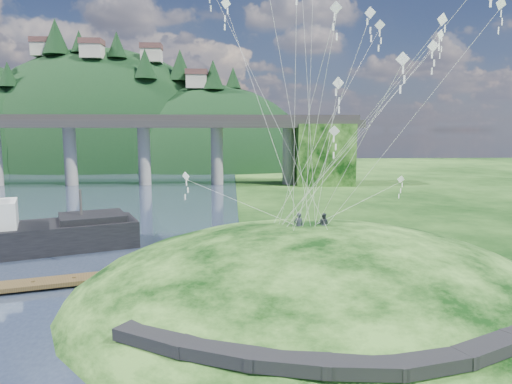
{
  "coord_description": "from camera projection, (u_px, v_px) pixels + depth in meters",
  "views": [
    {
      "loc": [
        2.15,
        -28.62,
        11.71
      ],
      "look_at": [
        4.0,
        6.0,
        7.0
      ],
      "focal_mm": 32.0,
      "sensor_mm": 36.0,
      "label": 1
    }
  ],
  "objects": [
    {
      "name": "kite_flyers",
      "position": [
        314.0,
        213.0,
        32.56
      ],
      "size": [
        2.74,
        1.12,
        1.9
      ],
      "color": "#272B34",
      "rests_on": "ground"
    },
    {
      "name": "bridge",
      "position": [
        96.0,
        140.0,
        96.4
      ],
      "size": [
        160.0,
        11.0,
        15.0
      ],
      "color": "#2D2B2B",
      "rests_on": "ground"
    },
    {
      "name": "ground",
      "position": [
        200.0,
        311.0,
        29.78
      ],
      "size": [
        320.0,
        320.0,
        0.0
      ],
      "primitive_type": "plane",
      "color": "black",
      "rests_on": "ground"
    },
    {
      "name": "far_ridge",
      "position": [
        92.0,
        189.0,
        149.36
      ],
      "size": [
        153.0,
        70.0,
        94.5
      ],
      "color": "black",
      "rests_on": "ground"
    },
    {
      "name": "grass_hill",
      "position": [
        315.0,
        317.0,
        32.39
      ],
      "size": [
        36.0,
        32.0,
        13.0
      ],
      "color": "black",
      "rests_on": "ground"
    },
    {
      "name": "work_barge",
      "position": [
        8.0,
        234.0,
        43.07
      ],
      "size": [
        23.35,
        14.28,
        7.94
      ],
      "color": "black",
      "rests_on": "ground"
    },
    {
      "name": "footpath",
      "position": [
        353.0,
        348.0,
        20.26
      ],
      "size": [
        22.29,
        5.84,
        0.83
      ],
      "color": "black",
      "rests_on": "ground"
    },
    {
      "name": "wooden_dock",
      "position": [
        74.0,
        280.0,
        34.67
      ],
      "size": [
        13.15,
        5.77,
        0.94
      ],
      "color": "#3B2C18",
      "rests_on": "ground"
    },
    {
      "name": "kite_swarm",
      "position": [
        339.0,
        20.0,
        29.74
      ],
      "size": [
        19.87,
        17.48,
        21.61
      ],
      "color": "white",
      "rests_on": "ground"
    }
  ]
}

